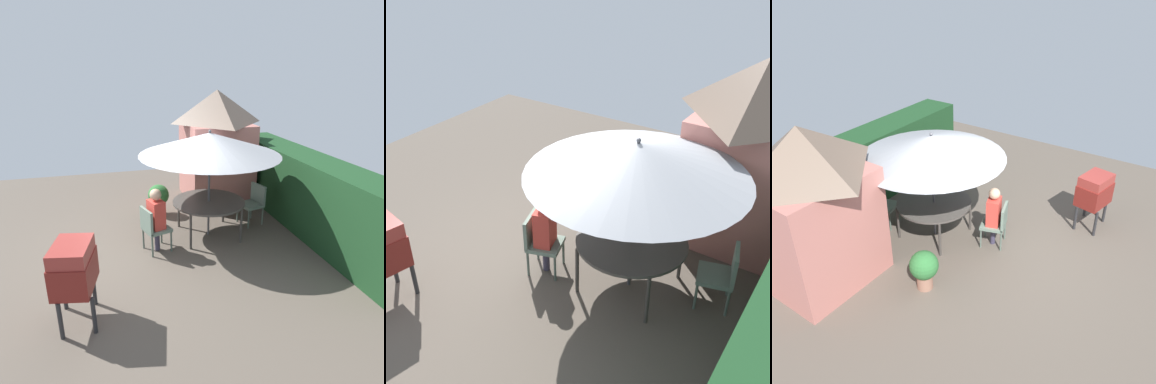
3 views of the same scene
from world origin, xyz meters
TOP-DOWN VIEW (x-y plane):
  - ground_plane at (0.00, 0.00)m, footprint 11.00×11.00m
  - hedge_backdrop at (0.00, 3.50)m, footprint 5.96×0.88m
  - garden_shed at (-2.33, 2.16)m, footprint 1.92×1.73m
  - patio_table at (-0.21, 1.29)m, footprint 1.49×1.49m
  - patio_umbrella at (-0.21, 1.29)m, footprint 2.81×2.81m
  - bbq_grill at (1.87, -1.26)m, footprint 0.79×0.63m
  - chair_near_shed at (0.19, 0.05)m, footprint 0.58×0.58m
  - chair_far_side at (-0.53, 2.46)m, footprint 0.57×0.57m
  - potted_plant_by_shed at (-1.58, 0.47)m, footprint 0.51×0.51m
  - person_in_red at (0.17, 0.13)m, footprint 0.40×0.33m

SIDE VIEW (x-z plane):
  - ground_plane at x=0.00m, z-range 0.00..0.00m
  - potted_plant_by_shed at x=-1.58m, z-range 0.07..0.81m
  - chair_near_shed at x=0.19m, z-range 0.07..0.97m
  - chair_far_side at x=-0.53m, z-range 0.07..0.97m
  - patio_table at x=-0.21m, z-range 0.33..1.10m
  - person_in_red at x=0.17m, z-range 0.15..1.41m
  - hedge_backdrop at x=0.00m, z-range 0.00..1.60m
  - bbq_grill at x=1.87m, z-range 0.25..1.45m
  - garden_shed at x=-2.33m, z-range 0.03..2.89m
  - patio_umbrella at x=-0.21m, z-range 0.85..3.09m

